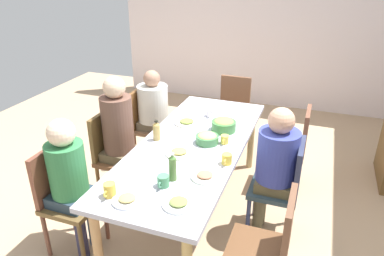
% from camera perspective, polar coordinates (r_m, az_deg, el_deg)
% --- Properties ---
extents(ground_plane, '(7.50, 7.50, 0.00)m').
position_cam_1_polar(ground_plane, '(3.60, 0.00, -13.09)').
color(ground_plane, tan).
extents(wall_left, '(0.12, 4.62, 2.60)m').
position_cam_1_polar(wall_left, '(5.99, 10.87, 15.77)').
color(wall_left, white).
rests_on(wall_left, ground_plane).
extents(dining_table, '(2.26, 0.88, 0.75)m').
position_cam_1_polar(dining_table, '(3.23, 0.00, -3.63)').
color(dining_table, '#B7BACD').
rests_on(dining_table, ground_plane).
extents(chair_0, '(0.40, 0.40, 0.90)m').
position_cam_1_polar(chair_0, '(3.17, 14.26, -8.54)').
color(chair_0, '#293B45').
rests_on(chair_0, ground_plane).
extents(person_0, '(0.34, 0.34, 1.19)m').
position_cam_1_polar(person_0, '(3.06, 13.02, -4.99)').
color(person_0, brown).
rests_on(person_0, ground_plane).
extents(chair_1, '(0.40, 0.40, 0.90)m').
position_cam_1_polar(chair_1, '(4.22, -7.00, 0.91)').
color(chair_1, brown).
rests_on(chair_1, ground_plane).
extents(person_1, '(0.34, 0.34, 1.13)m').
position_cam_1_polar(person_1, '(4.11, -6.00, 3.04)').
color(person_1, brown).
rests_on(person_1, ground_plane).
extents(chair_2, '(0.40, 0.40, 0.90)m').
position_cam_1_polar(chair_2, '(3.82, 15.63, -2.55)').
color(chair_2, brown).
rests_on(chair_2, ground_plane).
extents(chair_3, '(0.40, 0.40, 0.90)m').
position_cam_1_polar(chair_3, '(3.12, -19.53, -9.83)').
color(chair_3, brown).
rests_on(chair_3, ground_plane).
extents(person_3, '(0.30, 0.30, 1.18)m').
position_cam_1_polar(person_3, '(2.97, -18.69, -7.10)').
color(person_3, '#243550').
rests_on(person_3, ground_plane).
extents(chair_4, '(0.40, 0.40, 0.90)m').
position_cam_1_polar(chair_4, '(2.56, 12.12, -17.47)').
color(chair_4, brown).
rests_on(chair_4, ground_plane).
extents(chair_5, '(0.40, 0.40, 0.90)m').
position_cam_1_polar(chair_5, '(3.63, -12.28, -3.68)').
color(chair_5, brown).
rests_on(chair_5, ground_plane).
extents(person_5, '(0.30, 0.30, 1.28)m').
position_cam_1_polar(person_5, '(3.48, -11.39, -0.31)').
color(person_5, brown).
rests_on(person_5, ground_plane).
extents(chair_6, '(0.40, 0.40, 0.90)m').
position_cam_1_polar(chair_6, '(4.61, 6.44, 3.10)').
color(chair_6, brown).
rests_on(chair_6, ground_plane).
extents(plate_0, '(0.23, 0.23, 0.04)m').
position_cam_1_polar(plate_0, '(3.02, -2.02, -3.87)').
color(plate_0, silver).
rests_on(plate_0, dining_table).
extents(plate_1, '(0.21, 0.21, 0.04)m').
position_cam_1_polar(plate_1, '(2.51, -10.14, -11.00)').
color(plate_1, white).
rests_on(plate_1, dining_table).
extents(plate_2, '(0.21, 0.21, 0.04)m').
position_cam_1_polar(plate_2, '(2.71, 2.05, -7.57)').
color(plate_2, silver).
rests_on(plate_2, dining_table).
extents(plate_3, '(0.24, 0.24, 0.04)m').
position_cam_1_polar(plate_3, '(3.57, -0.81, 0.92)').
color(plate_3, beige).
rests_on(plate_3, dining_table).
extents(plate_4, '(0.22, 0.22, 0.04)m').
position_cam_1_polar(plate_4, '(2.44, -2.12, -11.73)').
color(plate_4, white).
rests_on(plate_4, dining_table).
extents(bowl_0, '(0.23, 0.23, 0.11)m').
position_cam_1_polar(bowl_0, '(3.42, 5.01, 0.48)').
color(bowl_0, '#458843').
rests_on(bowl_0, dining_table).
extents(bowl_1, '(0.20, 0.20, 0.09)m').
position_cam_1_polar(bowl_1, '(3.18, 2.40, -1.63)').
color(bowl_1, '#43814A').
rests_on(bowl_1, dining_table).
extents(cup_0, '(0.12, 0.09, 0.08)m').
position_cam_1_polar(cup_0, '(2.61, -4.55, -8.32)').
color(cup_0, '#4A9060').
rests_on(cup_0, dining_table).
extents(cup_1, '(0.12, 0.08, 0.09)m').
position_cam_1_polar(cup_1, '(2.88, 5.48, -4.86)').
color(cup_1, yellow).
rests_on(cup_1, dining_table).
extents(cup_2, '(0.12, 0.08, 0.08)m').
position_cam_1_polar(cup_2, '(3.73, 2.91, 2.41)').
color(cup_2, white).
rests_on(cup_2, dining_table).
extents(cup_3, '(0.11, 0.07, 0.07)m').
position_cam_1_polar(cup_3, '(3.19, 5.15, -1.81)').
color(cup_3, '#DFCA4F').
rests_on(cup_3, dining_table).
extents(cup_4, '(0.12, 0.08, 0.10)m').
position_cam_1_polar(cup_4, '(2.56, -12.82, -9.46)').
color(cup_4, gold).
rests_on(cup_4, dining_table).
extents(bottle_0, '(0.07, 0.07, 0.19)m').
position_cam_1_polar(bottle_0, '(3.23, -5.59, -0.45)').
color(bottle_0, tan).
rests_on(bottle_0, dining_table).
extents(bottle_1, '(0.06, 0.06, 0.22)m').
position_cam_1_polar(bottle_1, '(2.64, -3.06, -6.20)').
color(bottle_1, '#527635').
rests_on(bottle_1, dining_table).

